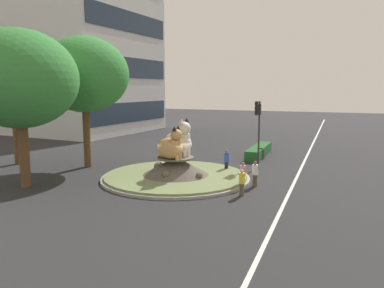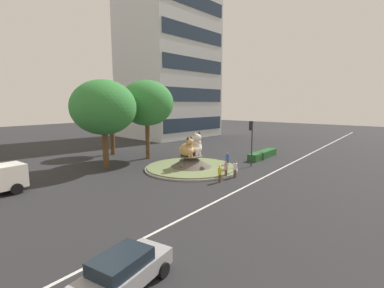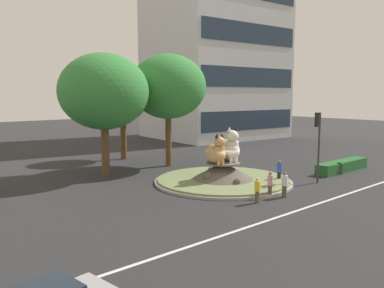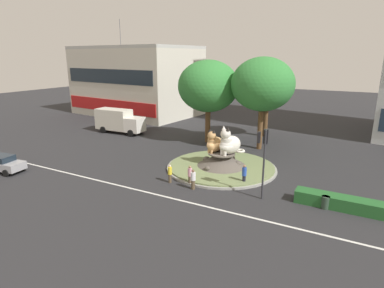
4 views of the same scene
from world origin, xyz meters
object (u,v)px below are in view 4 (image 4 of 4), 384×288
object	(u,v)px
shophouse_block	(136,81)
third_tree_left	(267,92)
sedan_on_far_lane	(2,163)
litter_bin	(325,202)
pedestrian_white_shirt	(193,179)
cat_statue_calico	(214,143)
broadleaf_tree_behind_island	(208,86)
pedestrian_yellow_shirt	(170,173)
pedestrian_blue_shirt	(244,174)
pedestrian_pink_shirt	(190,175)
cat_statue_white	(229,144)
delivery_box_truck	(119,121)
second_tree_near_tower	(263,84)
traffic_light_mast	(264,149)

from	to	relation	value
shophouse_block	third_tree_left	world-z (taller)	shophouse_block
sedan_on_far_lane	litter_bin	world-z (taller)	sedan_on_far_lane
pedestrian_white_shirt	sedan_on_far_lane	world-z (taller)	pedestrian_white_shirt
sedan_on_far_lane	shophouse_block	bearing A→B (deg)	97.40
cat_statue_calico	pedestrian_white_shirt	distance (m)	5.76
broadleaf_tree_behind_island	pedestrian_yellow_shirt	distance (m)	14.91
third_tree_left	sedan_on_far_lane	world-z (taller)	third_tree_left
pedestrian_white_shirt	sedan_on_far_lane	size ratio (longest dim) A/B	0.39
pedestrian_blue_shirt	pedestrian_pink_shirt	world-z (taller)	pedestrian_blue_shirt
cat_statue_calico	sedan_on_far_lane	bearing A→B (deg)	-46.14
pedestrian_blue_shirt	pedestrian_white_shirt	bearing A→B (deg)	4.47
cat_statue_white	cat_statue_calico	bearing A→B (deg)	-65.79
shophouse_block	sedan_on_far_lane	xyz separation A→B (m)	(8.22, -30.43, -5.11)
shophouse_block	pedestrian_yellow_shirt	size ratio (longest dim) A/B	14.10
sedan_on_far_lane	delivery_box_truck	size ratio (longest dim) A/B	0.60
second_tree_near_tower	sedan_on_far_lane	distance (m)	26.81
cat_statue_white	pedestrian_yellow_shirt	size ratio (longest dim) A/B	1.74
pedestrian_pink_shirt	sedan_on_far_lane	xyz separation A→B (m)	(-16.55, -5.43, -0.07)
traffic_light_mast	litter_bin	xyz separation A→B (m)	(4.40, 0.49, -3.38)
traffic_light_mast	third_tree_left	xyz separation A→B (m)	(-5.21, 18.83, 1.96)
third_tree_left	pedestrian_blue_shirt	world-z (taller)	third_tree_left
cat_statue_calico	pedestrian_white_shirt	xyz separation A→B (m)	(0.73, -5.51, -1.51)
cat_statue_calico	third_tree_left	xyz separation A→B (m)	(0.73, 14.27, 3.42)
pedestrian_white_shirt	broadleaf_tree_behind_island	bearing A→B (deg)	-140.16
cat_statue_calico	delivery_box_truck	world-z (taller)	cat_statue_calico
sedan_on_far_lane	third_tree_left	bearing A→B (deg)	47.29
litter_bin	cat_statue_calico	bearing A→B (deg)	158.51
third_tree_left	litter_bin	world-z (taller)	third_tree_left
second_tree_near_tower	third_tree_left	world-z (taller)	second_tree_near_tower
traffic_light_mast	delivery_box_truck	xyz separation A→B (m)	(-23.37, 11.23, -2.13)
pedestrian_yellow_shirt	sedan_on_far_lane	size ratio (longest dim) A/B	0.37
shophouse_block	second_tree_near_tower	bearing A→B (deg)	-18.41
broadleaf_tree_behind_island	pedestrian_white_shirt	size ratio (longest dim) A/B	5.98
shophouse_block	pedestrian_yellow_shirt	bearing A→B (deg)	-41.88
shophouse_block	broadleaf_tree_behind_island	size ratio (longest dim) A/B	2.26
pedestrian_pink_shirt	delivery_box_truck	bearing A→B (deg)	28.63
broadleaf_tree_behind_island	shophouse_block	bearing A→B (deg)	149.06
traffic_light_mast	second_tree_near_tower	world-z (taller)	second_tree_near_tower
cat_statue_calico	pedestrian_pink_shirt	distance (m)	5.09
cat_statue_calico	litter_bin	xyz separation A→B (m)	(10.34, -4.07, -1.91)
second_tree_near_tower	pedestrian_blue_shirt	world-z (taller)	second_tree_near_tower
shophouse_block	broadleaf_tree_behind_island	xyz separation A→B (m)	(20.07, -12.03, 0.85)
third_tree_left	litter_bin	distance (m)	21.38
third_tree_left	pedestrian_pink_shirt	world-z (taller)	third_tree_left
second_tree_near_tower	delivery_box_truck	bearing A→B (deg)	-175.49
traffic_light_mast	cat_statue_white	bearing A→B (deg)	36.00
pedestrian_white_shirt	pedestrian_yellow_shirt	bearing A→B (deg)	-78.41
traffic_light_mast	shophouse_block	world-z (taller)	shophouse_block
cat_statue_white	shophouse_block	distance (m)	33.14
pedestrian_yellow_shirt	sedan_on_far_lane	distance (m)	15.69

